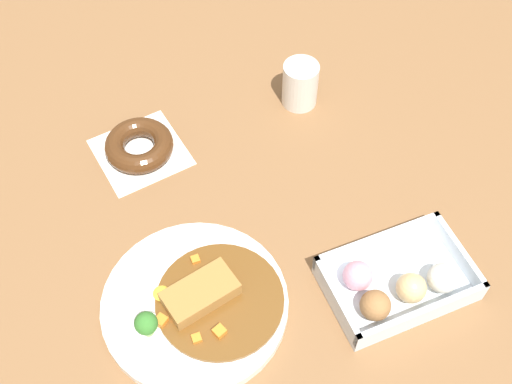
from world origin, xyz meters
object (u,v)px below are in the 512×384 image
(coffee_mug, at_px, (300,84))
(curry_plate, at_px, (197,303))
(chocolate_ring_donut, at_px, (139,146))
(donut_box, at_px, (397,283))

(coffee_mug, bearing_deg, curry_plate, -134.17)
(chocolate_ring_donut, bearing_deg, donut_box, -55.74)
(curry_plate, height_order, coffee_mug, coffee_mug)
(donut_box, xyz_separation_m, coffee_mug, (0.03, 0.40, 0.02))
(donut_box, distance_m, coffee_mug, 0.40)
(curry_plate, bearing_deg, donut_box, -17.01)
(donut_box, xyz_separation_m, chocolate_ring_donut, (-0.27, 0.39, -0.00))
(curry_plate, relative_size, donut_box, 1.28)
(donut_box, bearing_deg, coffee_mug, 85.58)
(curry_plate, distance_m, chocolate_ring_donut, 0.31)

